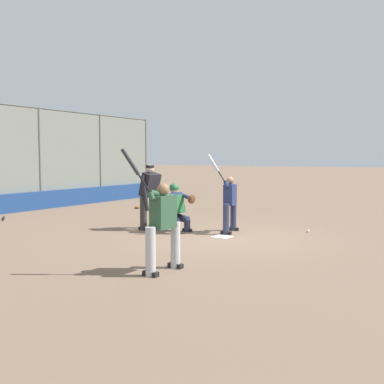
{
  "coord_description": "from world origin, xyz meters",
  "views": [
    {
      "loc": [
        9.57,
        5.18,
        1.96
      ],
      "look_at": [
        -0.21,
        -1.0,
        1.05
      ],
      "focal_mm": 42.0,
      "sensor_mm": 36.0,
      "label": 1
    }
  ],
  "objects_px": {
    "fielding_glove_on_dirt": "(137,207)",
    "catcher_behind_plate": "(177,207)",
    "batter_on_deck": "(163,224)",
    "spare_bat_third_base_side": "(4,218)",
    "batter_at_plate": "(230,202)",
    "baseball_loose": "(308,231)",
    "umpire_home": "(150,195)"
  },
  "relations": [
    {
      "from": "catcher_behind_plate",
      "to": "fielding_glove_on_dirt",
      "type": "height_order",
      "value": "catcher_behind_plate"
    },
    {
      "from": "baseball_loose",
      "to": "batter_at_plate",
      "type": "bearing_deg",
      "value": -57.15
    },
    {
      "from": "batter_at_plate",
      "to": "catcher_behind_plate",
      "type": "relative_size",
      "value": 1.59
    },
    {
      "from": "baseball_loose",
      "to": "spare_bat_third_base_side",
      "type": "bearing_deg",
      "value": -73.39
    },
    {
      "from": "spare_bat_third_base_side",
      "to": "umpire_home",
      "type": "bearing_deg",
      "value": -132.94
    },
    {
      "from": "catcher_behind_plate",
      "to": "fielding_glove_on_dirt",
      "type": "relative_size",
      "value": 4.53
    },
    {
      "from": "batter_at_plate",
      "to": "catcher_behind_plate",
      "type": "xyz_separation_m",
      "value": [
        0.68,
        -1.2,
        -0.13
      ]
    },
    {
      "from": "umpire_home",
      "to": "baseball_loose",
      "type": "distance_m",
      "value": 4.29
    },
    {
      "from": "fielding_glove_on_dirt",
      "to": "catcher_behind_plate",
      "type": "bearing_deg",
      "value": 49.66
    },
    {
      "from": "batter_at_plate",
      "to": "baseball_loose",
      "type": "xyz_separation_m",
      "value": [
        -1.11,
        1.72,
        -0.75
      ]
    },
    {
      "from": "baseball_loose",
      "to": "batter_on_deck",
      "type": "bearing_deg",
      "value": -8.88
    },
    {
      "from": "batter_on_deck",
      "to": "spare_bat_third_base_side",
      "type": "xyz_separation_m",
      "value": [
        -2.61,
        -8.11,
        -0.79
      ]
    },
    {
      "from": "catcher_behind_plate",
      "to": "batter_on_deck",
      "type": "height_order",
      "value": "batter_on_deck"
    },
    {
      "from": "batter_at_plate",
      "to": "fielding_glove_on_dirt",
      "type": "bearing_deg",
      "value": -129.07
    },
    {
      "from": "spare_bat_third_base_side",
      "to": "baseball_loose",
      "type": "xyz_separation_m",
      "value": [
        -2.67,
        8.94,
        0.0
      ]
    },
    {
      "from": "fielding_glove_on_dirt",
      "to": "spare_bat_third_base_side",
      "type": "bearing_deg",
      "value": -21.11
    },
    {
      "from": "batter_at_plate",
      "to": "spare_bat_third_base_side",
      "type": "distance_m",
      "value": 7.42
    },
    {
      "from": "batter_at_plate",
      "to": "umpire_home",
      "type": "xyz_separation_m",
      "value": [
        0.68,
        -2.07,
        0.15
      ]
    },
    {
      "from": "catcher_behind_plate",
      "to": "umpire_home",
      "type": "xyz_separation_m",
      "value": [
        -0.0,
        -0.88,
        0.28
      ]
    },
    {
      "from": "batter_on_deck",
      "to": "catcher_behind_plate",
      "type": "bearing_deg",
      "value": -146.43
    },
    {
      "from": "catcher_behind_plate",
      "to": "baseball_loose",
      "type": "bearing_deg",
      "value": 126.75
    },
    {
      "from": "spare_bat_third_base_side",
      "to": "batter_at_plate",
      "type": "bearing_deg",
      "value": -130.48
    },
    {
      "from": "umpire_home",
      "to": "fielding_glove_on_dirt",
      "type": "relative_size",
      "value": 6.21
    },
    {
      "from": "catcher_behind_plate",
      "to": "batter_on_deck",
      "type": "relative_size",
      "value": 0.61
    },
    {
      "from": "batter_at_plate",
      "to": "umpire_home",
      "type": "relative_size",
      "value": 1.16
    },
    {
      "from": "batter_on_deck",
      "to": "spare_bat_third_base_side",
      "type": "relative_size",
      "value": 3.07
    },
    {
      "from": "batter_on_deck",
      "to": "spare_bat_third_base_side",
      "type": "bearing_deg",
      "value": -105.26
    },
    {
      "from": "batter_at_plate",
      "to": "umpire_home",
      "type": "bearing_deg",
      "value": -82.67
    },
    {
      "from": "baseball_loose",
      "to": "catcher_behind_plate",
      "type": "bearing_deg",
      "value": -58.46
    },
    {
      "from": "catcher_behind_plate",
      "to": "umpire_home",
      "type": "relative_size",
      "value": 0.73
    },
    {
      "from": "spare_bat_third_base_side",
      "to": "fielding_glove_on_dirt",
      "type": "xyz_separation_m",
      "value": [
        -4.51,
        1.74,
        0.02
      ]
    },
    {
      "from": "batter_on_deck",
      "to": "spare_bat_third_base_side",
      "type": "distance_m",
      "value": 8.56
    }
  ]
}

